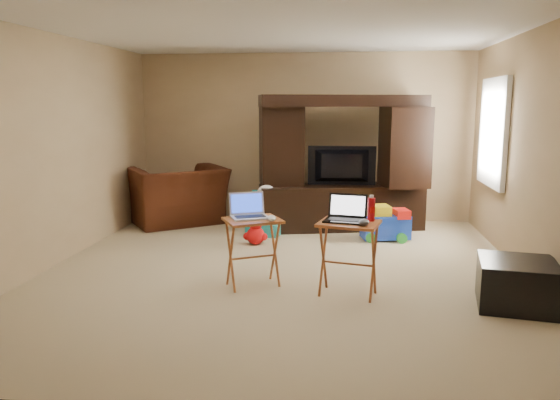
# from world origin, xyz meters

# --- Properties ---
(floor) EXTENTS (5.50, 5.50, 0.00)m
(floor) POSITION_xyz_m (0.00, 0.00, 0.00)
(floor) COLOR tan
(floor) RESTS_ON ground
(ceiling) EXTENTS (5.50, 5.50, 0.00)m
(ceiling) POSITION_xyz_m (0.00, 0.00, 2.50)
(ceiling) COLOR silver
(ceiling) RESTS_ON ground
(wall_back) EXTENTS (5.00, 0.00, 5.00)m
(wall_back) POSITION_xyz_m (0.00, 2.75, 1.25)
(wall_back) COLOR tan
(wall_back) RESTS_ON ground
(wall_front) EXTENTS (5.00, 0.00, 5.00)m
(wall_front) POSITION_xyz_m (0.00, -2.75, 1.25)
(wall_front) COLOR tan
(wall_front) RESTS_ON ground
(wall_left) EXTENTS (0.00, 5.50, 5.50)m
(wall_left) POSITION_xyz_m (-2.50, 0.00, 1.25)
(wall_left) COLOR tan
(wall_left) RESTS_ON ground
(wall_right) EXTENTS (0.00, 5.50, 5.50)m
(wall_right) POSITION_xyz_m (2.50, 0.00, 1.25)
(wall_right) COLOR tan
(wall_right) RESTS_ON ground
(window_pane) EXTENTS (0.00, 1.20, 1.20)m
(window_pane) POSITION_xyz_m (2.48, 1.55, 1.40)
(window_pane) COLOR white
(window_pane) RESTS_ON ground
(window_frame) EXTENTS (0.06, 1.14, 1.34)m
(window_frame) POSITION_xyz_m (2.46, 1.55, 1.40)
(window_frame) COLOR white
(window_frame) RESTS_ON ground
(entertainment_center) EXTENTS (2.36, 1.09, 1.87)m
(entertainment_center) POSITION_xyz_m (0.59, 2.09, 0.94)
(entertainment_center) COLOR black
(entertainment_center) RESTS_ON floor
(television) EXTENTS (0.95, 0.15, 0.55)m
(television) POSITION_xyz_m (0.59, 2.04, 0.90)
(television) COLOR black
(television) RESTS_ON entertainment_center
(recliner) EXTENTS (1.71, 1.68, 0.84)m
(recliner) POSITION_xyz_m (-1.82, 2.15, 0.42)
(recliner) COLOR #471B0F
(recliner) RESTS_ON floor
(child_rocker) EXTENTS (0.50, 0.56, 0.59)m
(child_rocker) POSITION_xyz_m (-0.43, 1.62, 0.29)
(child_rocker) COLOR teal
(child_rocker) RESTS_ON floor
(plush_toy) EXTENTS (0.32, 0.27, 0.35)m
(plush_toy) POSITION_xyz_m (-0.46, 1.06, 0.18)
(plush_toy) COLOR red
(plush_toy) RESTS_ON floor
(push_toy) EXTENTS (0.70, 0.57, 0.46)m
(push_toy) POSITION_xyz_m (1.18, 1.50, 0.23)
(push_toy) COLOR blue
(push_toy) RESTS_ON floor
(ottoman) EXTENTS (0.73, 0.73, 0.41)m
(ottoman) POSITION_xyz_m (2.15, -0.77, 0.20)
(ottoman) COLOR black
(ottoman) RESTS_ON floor
(tray_table_left) EXTENTS (0.64, 0.60, 0.66)m
(tray_table_left) POSITION_xyz_m (-0.23, -0.51, 0.33)
(tray_table_left) COLOR #AA6229
(tray_table_left) RESTS_ON floor
(tray_table_right) EXTENTS (0.62, 0.54, 0.69)m
(tray_table_right) POSITION_xyz_m (0.69, -0.67, 0.35)
(tray_table_right) COLOR #A95129
(tray_table_right) RESTS_ON floor
(laptop_left) EXTENTS (0.43, 0.40, 0.24)m
(laptop_left) POSITION_xyz_m (-0.26, -0.48, 0.78)
(laptop_left) COLOR silver
(laptop_left) RESTS_ON tray_table_left
(laptop_right) EXTENTS (0.41, 0.36, 0.24)m
(laptop_right) POSITION_xyz_m (0.65, -0.65, 0.81)
(laptop_right) COLOR black
(laptop_right) RESTS_ON tray_table_right
(mouse_left) EXTENTS (0.11, 0.15, 0.06)m
(mouse_left) POSITION_xyz_m (-0.04, -0.58, 0.69)
(mouse_left) COLOR silver
(mouse_left) RESTS_ON tray_table_left
(mouse_right) EXTENTS (0.12, 0.16, 0.06)m
(mouse_right) POSITION_xyz_m (0.82, -0.79, 0.72)
(mouse_right) COLOR #3B3C40
(mouse_right) RESTS_ON tray_table_right
(water_bottle) EXTENTS (0.07, 0.07, 0.21)m
(water_bottle) POSITION_xyz_m (0.89, -0.59, 0.80)
(water_bottle) COLOR #B90B14
(water_bottle) RESTS_ON tray_table_right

